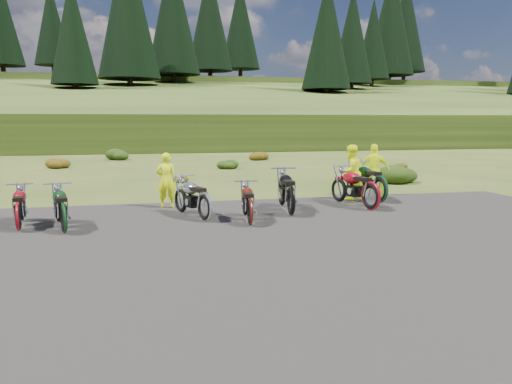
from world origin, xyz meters
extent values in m
plane|color=#334416|center=(0.00, 0.00, 0.00)|extent=(300.00, 300.00, 0.00)
cube|color=black|center=(0.00, -2.00, 0.00)|extent=(20.00, 12.00, 0.04)
cube|color=#2C3D14|center=(0.00, 110.00, 0.00)|extent=(300.00, 90.00, 9.17)
cylinder|color=black|center=(-21.00, 69.00, 9.48)|extent=(0.70, 0.70, 2.20)
cylinder|color=black|center=(-15.00, 75.00, 10.27)|extent=(0.70, 0.70, 2.20)
cone|color=black|center=(-15.00, 75.00, 17.67)|extent=(5.72, 5.72, 13.00)
cylinder|color=black|center=(-9.00, 50.00, 5.69)|extent=(0.70, 0.70, 2.20)
cone|color=black|center=(-9.00, 50.00, 12.59)|extent=(5.28, 5.28, 12.00)
cylinder|color=black|center=(-3.00, 56.00, 6.88)|extent=(0.70, 0.70, 2.20)
cone|color=black|center=(-3.00, 56.00, 16.78)|extent=(7.92, 7.92, 18.00)
cylinder|color=black|center=(3.00, 62.00, 8.08)|extent=(0.70, 0.70, 2.20)
cone|color=black|center=(3.00, 62.00, 17.48)|extent=(7.48, 7.48, 17.00)
cylinder|color=black|center=(9.00, 68.00, 9.28)|extent=(0.70, 0.70, 2.20)
cone|color=black|center=(9.00, 68.00, 18.18)|extent=(7.04, 7.04, 16.00)
cylinder|color=black|center=(15.00, 74.00, 10.27)|extent=(0.70, 0.70, 2.20)
cone|color=black|center=(15.00, 74.00, 18.67)|extent=(6.60, 6.60, 15.00)
cylinder|color=black|center=(21.00, 49.00, 5.49)|extent=(0.70, 0.70, 2.20)
cone|color=black|center=(21.00, 49.00, 13.39)|extent=(6.16, 6.16, 14.00)
cylinder|color=black|center=(27.00, 55.00, 6.68)|extent=(0.70, 0.70, 2.20)
cone|color=black|center=(27.00, 55.00, 14.08)|extent=(5.72, 5.72, 13.00)
cylinder|color=black|center=(33.00, 61.00, 7.88)|extent=(0.70, 0.70, 2.20)
cone|color=black|center=(33.00, 61.00, 14.78)|extent=(5.28, 5.28, 12.00)
cylinder|color=black|center=(39.00, 67.00, 9.08)|extent=(0.70, 0.70, 2.20)
cone|color=black|center=(39.00, 67.00, 18.98)|extent=(7.92, 7.92, 18.00)
cylinder|color=black|center=(45.00, 73.00, 10.27)|extent=(0.70, 0.70, 2.20)
cone|color=black|center=(45.00, 73.00, 19.67)|extent=(7.48, 7.48, 17.00)
ellipsoid|color=#5C340B|center=(-6.20, 16.60, 0.38)|extent=(1.30, 1.30, 0.77)
ellipsoid|color=#19320C|center=(-3.30, 21.90, 0.46)|extent=(1.56, 1.56, 0.92)
ellipsoid|color=#5C340B|center=(-0.40, 9.20, 0.23)|extent=(0.77, 0.77, 0.45)
ellipsoid|color=#19320C|center=(2.50, 14.50, 0.31)|extent=(1.03, 1.03, 0.61)
ellipsoid|color=#5C340B|center=(5.40, 19.80, 0.38)|extent=(1.30, 1.30, 0.77)
ellipsoid|color=#19320C|center=(8.30, 7.10, 0.46)|extent=(1.56, 1.56, 0.92)
ellipsoid|color=#5C340B|center=(11.20, 12.40, 0.23)|extent=(0.77, 0.77, 0.45)
imported|color=#D7E80C|center=(-1.18, 3.10, 0.79)|extent=(0.64, 0.47, 1.59)
imported|color=#D7E80C|center=(4.57, 3.35, 0.87)|extent=(1.03, 0.93, 1.73)
imported|color=#D7E80C|center=(5.71, 4.03, 0.86)|extent=(1.09, 0.81, 1.72)
camera|label=1|loc=(-1.84, -11.24, 2.51)|focal=35.00mm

